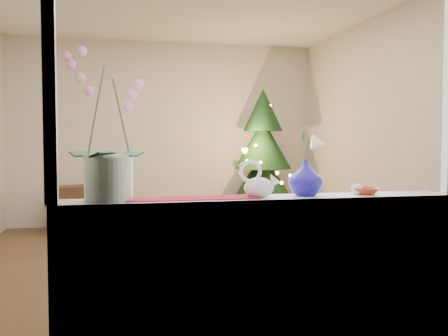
# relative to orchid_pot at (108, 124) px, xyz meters

# --- Properties ---
(ground) EXTENTS (5.00, 5.00, 0.00)m
(ground) POSITION_rel_orchid_pot_xyz_m (0.82, 2.36, -1.31)
(ground) COLOR #3D2919
(ground) RESTS_ON ground
(wall_back) EXTENTS (4.50, 0.10, 2.70)m
(wall_back) POSITION_rel_orchid_pot_xyz_m (0.82, 4.86, 0.04)
(wall_back) COLOR beige
(wall_back) RESTS_ON ground
(wall_front) EXTENTS (4.50, 0.10, 2.70)m
(wall_front) POSITION_rel_orchid_pot_xyz_m (0.82, -0.14, 0.04)
(wall_front) COLOR beige
(wall_front) RESTS_ON ground
(wall_right) EXTENTS (0.10, 5.00, 2.70)m
(wall_right) POSITION_rel_orchid_pot_xyz_m (3.07, 2.36, 0.04)
(wall_right) COLOR beige
(wall_right) RESTS_ON ground
(window_apron) EXTENTS (2.20, 0.08, 0.88)m
(window_apron) POSITION_rel_orchid_pot_xyz_m (0.82, -0.10, -0.87)
(window_apron) COLOR white
(window_apron) RESTS_ON ground
(windowsill) EXTENTS (2.20, 0.26, 0.04)m
(windowsill) POSITION_rel_orchid_pot_xyz_m (0.82, -0.01, -0.41)
(windowsill) COLOR white
(windowsill) RESTS_ON window_apron
(window_frame) EXTENTS (2.22, 0.06, 1.60)m
(window_frame) POSITION_rel_orchid_pot_xyz_m (0.82, -0.11, 0.39)
(window_frame) COLOR white
(window_frame) RESTS_ON windowsill
(runner) EXTENTS (0.70, 0.20, 0.01)m
(runner) POSITION_rel_orchid_pot_xyz_m (0.44, -0.01, -0.39)
(runner) COLOR maroon
(runner) RESTS_ON windowsill
(orchid_pot) EXTENTS (0.32, 0.32, 0.78)m
(orchid_pot) POSITION_rel_orchid_pot_xyz_m (0.00, 0.00, 0.00)
(orchid_pot) COLOR beige
(orchid_pot) RESTS_ON windowsill
(swan) EXTENTS (0.24, 0.13, 0.19)m
(swan) POSITION_rel_orchid_pot_xyz_m (0.79, -0.02, -0.29)
(swan) COLOR silver
(swan) RESTS_ON windowsill
(blue_vase) EXTENTS (0.28, 0.28, 0.23)m
(blue_vase) POSITION_rel_orchid_pot_xyz_m (1.07, 0.00, -0.27)
(blue_vase) COLOR #0E0868
(blue_vase) RESTS_ON windowsill
(lily) EXTENTS (0.13, 0.07, 0.17)m
(lily) POSITION_rel_orchid_pot_xyz_m (1.07, 0.00, -0.07)
(lily) COLOR beige
(lily) RESTS_ON blue_vase
(paperweight) EXTENTS (0.08, 0.08, 0.06)m
(paperweight) POSITION_rel_orchid_pot_xyz_m (1.37, -0.03, -0.36)
(paperweight) COLOR silver
(paperweight) RESTS_ON windowsill
(amber_dish) EXTENTS (0.18, 0.18, 0.03)m
(amber_dish) POSITION_rel_orchid_pot_xyz_m (1.42, -0.02, -0.37)
(amber_dish) COLOR maroon
(amber_dish) RESTS_ON windowsill
(xmas_tree) EXTENTS (1.29, 1.29, 1.98)m
(xmas_tree) POSITION_rel_orchid_pot_xyz_m (2.15, 4.28, -0.32)
(xmas_tree) COLOR black
(xmas_tree) RESTS_ON ground
(side_table) EXTENTS (0.92, 0.71, 0.62)m
(side_table) POSITION_rel_orchid_pot_xyz_m (-0.38, 4.49, -1.00)
(side_table) COLOR black
(side_table) RESTS_ON ground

